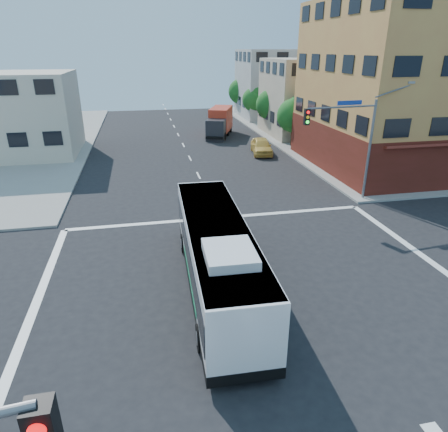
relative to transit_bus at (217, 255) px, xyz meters
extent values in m
plane|color=black|center=(1.68, -1.41, -1.73)|extent=(120.00, 120.00, 0.00)
cube|color=gray|center=(36.68, 33.59, -1.66)|extent=(50.00, 50.00, 0.15)
cube|color=#C49046|center=(21.68, 17.09, 5.27)|extent=(18.00, 15.00, 14.00)
cube|color=#5B1C14|center=(21.68, 17.09, 0.27)|extent=(18.09, 15.08, 4.00)
cube|color=#BAA98E|center=(18.68, 32.59, 2.77)|extent=(12.00, 10.00, 9.00)
cube|color=#ABABA6|center=(18.68, 46.59, 3.27)|extent=(12.00, 10.00, 10.00)
cube|color=beige|center=(-15.32, 28.59, 2.27)|extent=(12.00, 10.00, 8.00)
cylinder|color=slate|center=(12.48, 9.39, 1.77)|extent=(0.18, 0.18, 7.00)
cylinder|color=slate|center=(9.98, 9.14, 4.87)|extent=(5.01, 0.62, 0.12)
cube|color=black|center=(7.48, 8.89, 4.37)|extent=(0.32, 0.30, 1.00)
sphere|color=#FF0C0C|center=(7.48, 8.72, 4.67)|extent=(0.20, 0.20, 0.20)
sphere|color=yellow|center=(7.48, 8.72, 4.37)|extent=(0.20, 0.20, 0.20)
sphere|color=#19FF33|center=(7.48, 8.72, 4.07)|extent=(0.20, 0.20, 0.20)
cube|color=navy|center=(10.48, 9.19, 5.12)|extent=(1.80, 0.22, 0.28)
cube|color=gray|center=(14.98, 9.64, 6.27)|extent=(0.50, 0.22, 0.14)
sphere|color=#FF0C0C|center=(-4.12, -11.88, 4.67)|extent=(0.20, 0.20, 0.20)
cylinder|color=#382714|center=(13.48, 26.59, -0.77)|extent=(0.28, 0.28, 1.92)
sphere|color=#17521C|center=(13.48, 26.59, 1.63)|extent=(3.60, 3.60, 3.60)
sphere|color=#17521C|center=(13.88, 26.29, 2.53)|extent=(2.52, 2.52, 2.52)
cylinder|color=#382714|center=(13.48, 34.59, -0.74)|extent=(0.28, 0.28, 1.99)
sphere|color=#17521C|center=(13.48, 34.59, 1.78)|extent=(3.80, 3.80, 3.80)
sphere|color=#17521C|center=(13.88, 34.29, 2.73)|extent=(2.66, 2.66, 2.66)
cylinder|color=#382714|center=(13.48, 42.59, -0.79)|extent=(0.28, 0.28, 1.89)
sphere|color=#17521C|center=(13.48, 42.59, 1.52)|extent=(3.40, 3.40, 3.40)
sphere|color=#17521C|center=(13.88, 42.29, 2.37)|extent=(2.38, 2.38, 2.38)
cylinder|color=#382714|center=(13.48, 50.59, -0.72)|extent=(0.28, 0.28, 2.03)
sphere|color=#17521C|center=(13.48, 50.59, 1.90)|extent=(4.00, 4.00, 4.00)
sphere|color=#17521C|center=(13.88, 50.29, 2.90)|extent=(2.80, 2.80, 2.80)
cube|color=black|center=(0.00, 0.02, -1.19)|extent=(2.93, 12.05, 0.45)
cube|color=white|center=(0.00, 0.02, 0.03)|extent=(2.92, 12.02, 2.84)
cube|color=black|center=(0.00, 0.02, 0.21)|extent=(2.96, 11.67, 1.24)
cube|color=black|center=(0.19, 5.93, 0.11)|extent=(2.34, 0.13, 1.34)
cube|color=#E5590C|center=(0.19, 5.96, 1.10)|extent=(1.90, 0.11, 0.28)
cube|color=white|center=(0.00, 0.02, 1.39)|extent=(2.86, 11.78, 0.12)
cube|color=white|center=(-0.09, -2.97, 1.63)|extent=(1.85, 2.25, 0.36)
cube|color=#0B7C47|center=(-1.30, -0.44, -0.69)|extent=(0.19, 5.47, 0.28)
cube|color=#0B7C47|center=(1.27, -0.52, -0.69)|extent=(0.19, 5.47, 0.28)
cylinder|color=black|center=(-1.07, 3.88, -1.22)|extent=(0.33, 1.04, 1.04)
cylinder|color=#99999E|center=(-1.21, 3.88, -1.22)|extent=(0.06, 0.52, 0.52)
cylinder|color=black|center=(1.31, 3.80, -1.22)|extent=(0.33, 1.04, 1.04)
cylinder|color=#99999E|center=(1.45, 3.80, -1.22)|extent=(0.06, 0.52, 0.52)
cylinder|color=black|center=(-1.31, -3.76, -1.22)|extent=(0.33, 1.04, 1.04)
cylinder|color=#99999E|center=(-1.45, -3.76, -1.22)|extent=(0.06, 0.52, 0.52)
cylinder|color=black|center=(1.07, -3.84, -1.22)|extent=(0.33, 1.04, 1.04)
cylinder|color=#99999E|center=(1.21, -3.84, -1.22)|extent=(0.06, 0.52, 0.52)
cube|color=#232328|center=(5.79, 31.36, -0.53)|extent=(2.72, 2.67, 2.42)
cube|color=black|center=(5.47, 30.54, -0.15)|extent=(1.85, 0.76, 0.93)
cube|color=red|center=(7.03, 34.66, 0.22)|extent=(3.92, 5.65, 2.79)
cube|color=black|center=(6.64, 33.62, -1.22)|extent=(4.54, 7.67, 0.28)
cylinder|color=black|center=(4.94, 31.88, -1.27)|extent=(0.57, 0.96, 0.93)
cylinder|color=black|center=(6.76, 31.19, -1.27)|extent=(0.57, 0.96, 0.93)
cylinder|color=black|center=(5.89, 34.40, -1.27)|extent=(0.57, 0.96, 0.93)
cylinder|color=black|center=(7.72, 33.71, -1.27)|extent=(0.57, 0.96, 0.93)
cylinder|color=black|center=(6.71, 36.57, -1.27)|extent=(0.57, 0.96, 0.93)
cylinder|color=black|center=(8.54, 35.88, -1.27)|extent=(0.57, 0.96, 0.93)
imported|color=gold|center=(9.15, 23.88, -0.92)|extent=(2.61, 4.99, 1.62)
camera|label=1|loc=(-2.81, -15.16, 8.34)|focal=32.00mm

